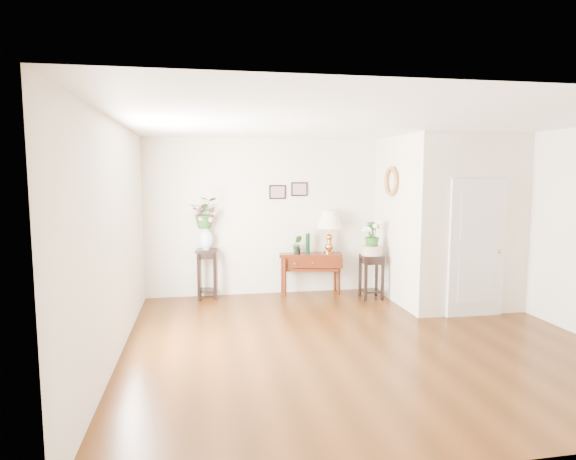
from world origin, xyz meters
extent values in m
cube|color=#4E280D|center=(0.00, 0.00, 0.00)|extent=(6.00, 5.50, 0.02)
cube|color=white|center=(0.00, 0.00, 2.80)|extent=(6.00, 5.50, 0.02)
cube|color=beige|center=(0.00, 2.75, 1.40)|extent=(6.00, 0.02, 2.80)
cube|color=beige|center=(0.00, -2.75, 1.40)|extent=(6.00, 0.02, 2.80)
cube|color=beige|center=(-3.00, 0.00, 1.40)|extent=(0.02, 5.50, 2.80)
cube|color=beige|center=(3.00, 0.00, 1.40)|extent=(0.02, 5.50, 2.80)
cube|color=beige|center=(2.10, 1.77, 1.40)|extent=(1.80, 1.95, 2.80)
cube|color=silver|center=(2.10, 0.78, 1.05)|extent=(0.90, 0.05, 2.10)
cube|color=black|center=(-0.65, 2.73, 1.85)|extent=(0.30, 0.02, 0.25)
cube|color=black|center=(-0.25, 2.73, 1.90)|extent=(0.30, 0.02, 0.25)
torus|color=gold|center=(1.16, 1.90, 2.05)|extent=(0.07, 0.51, 0.51)
cube|color=#401609|center=(-0.07, 2.57, 0.37)|extent=(1.17, 0.59, 0.74)
cube|color=#BA7C3D|center=(0.28, 2.57, 1.09)|extent=(0.46, 0.46, 0.78)
cylinder|color=black|center=(-0.13, 2.57, 0.91)|extent=(0.10, 0.10, 0.37)
imported|color=#214F19|center=(-0.32, 2.57, 0.90)|extent=(0.19, 0.17, 0.32)
cube|color=black|center=(-1.93, 2.57, 0.44)|extent=(0.39, 0.39, 0.87)
imported|color=#214F19|center=(-1.93, 2.57, 1.54)|extent=(0.54, 0.48, 0.54)
cube|color=black|center=(0.90, 2.05, 0.39)|extent=(0.38, 0.38, 0.77)
cylinder|color=beige|center=(0.90, 2.05, 0.85)|extent=(0.41, 0.41, 0.16)
imported|color=#214F19|center=(0.90, 2.05, 1.12)|extent=(0.27, 0.27, 0.46)
camera|label=1|loc=(-2.00, -5.81, 2.17)|focal=30.00mm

